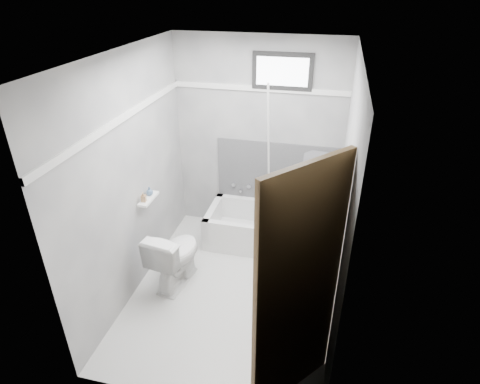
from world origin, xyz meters
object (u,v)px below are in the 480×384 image
(toilet, at_px, (175,256))
(soap_bottle_b, at_px, (149,191))
(bathtub, at_px, (269,229))
(door, at_px, (334,333))
(soap_bottle_a, at_px, (143,197))
(office_chair, at_px, (310,201))

(toilet, xyz_separation_m, soap_bottle_b, (-0.32, 0.22, 0.62))
(bathtub, relative_size, toilet, 2.18)
(door, height_order, soap_bottle_a, door)
(office_chair, distance_m, soap_bottle_a, 1.88)
(toilet, xyz_separation_m, door, (1.60, -1.29, 0.66))
(bathtub, xyz_separation_m, door, (0.75, -2.21, 0.79))
(bathtub, distance_m, toilet, 1.26)
(toilet, distance_m, soap_bottle_b, 0.73)
(bathtub, bearing_deg, door, -71.25)
(office_chair, height_order, soap_bottle_a, office_chair)
(office_chair, bearing_deg, bathtub, -164.00)
(toilet, bearing_deg, soap_bottle_b, -25.72)
(door, bearing_deg, bathtub, 108.75)
(office_chair, bearing_deg, toilet, -133.59)
(door, bearing_deg, toilet, 141.15)
(soap_bottle_a, height_order, soap_bottle_b, soap_bottle_a)
(door, bearing_deg, soap_bottle_b, 141.87)
(office_chair, height_order, soap_bottle_b, office_chair)
(office_chair, relative_size, soap_bottle_b, 10.95)
(soap_bottle_b, bearing_deg, soap_bottle_a, -90.00)
(toilet, xyz_separation_m, soap_bottle_a, (-0.32, 0.08, 0.63))
(bathtub, height_order, soap_bottle_b, soap_bottle_b)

